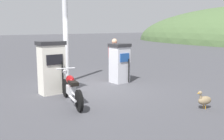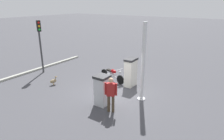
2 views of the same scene
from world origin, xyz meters
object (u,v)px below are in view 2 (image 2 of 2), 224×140
object	(u,v)px
attendant_person	(111,93)
roadside_traffic_light	(40,38)
fuel_pump_far	(102,90)
motorcycle_near_pump	(112,74)
canopy_support_pole	(143,64)
fuel_pump_near	(131,72)
wandering_duck	(53,81)

from	to	relation	value
attendant_person	roadside_traffic_light	bearing A→B (deg)	-13.95
fuel_pump_far	roadside_traffic_light	size ratio (longest dim) A/B	0.42
motorcycle_near_pump	attendant_person	bearing A→B (deg)	123.01
attendant_person	canopy_support_pole	distance (m)	2.20
fuel_pump_near	attendant_person	size ratio (longest dim) A/B	1.02
fuel_pump_near	fuel_pump_far	bearing A→B (deg)	89.99
attendant_person	roadside_traffic_light	xyz separation A→B (m)	(6.99, -1.74, 1.53)
fuel_pump_near	canopy_support_pole	distance (m)	2.07
fuel_pump_near	wandering_duck	distance (m)	4.67
roadside_traffic_light	wandering_duck	bearing A→B (deg)	155.02
canopy_support_pole	roadside_traffic_light	bearing A→B (deg)	1.26
roadside_traffic_light	canopy_support_pole	bearing A→B (deg)	-178.74
fuel_pump_near	motorcycle_near_pump	distance (m)	1.39
fuel_pump_far	canopy_support_pole	xyz separation A→B (m)	(-1.33, -1.58, 1.11)
fuel_pump_far	attendant_person	size ratio (longest dim) A/B	0.91
roadside_traffic_light	canopy_support_pole	world-z (taller)	canopy_support_pole
fuel_pump_far	motorcycle_near_pump	world-z (taller)	fuel_pump_far
fuel_pump_far	motorcycle_near_pump	xyz separation A→B (m)	(1.32, -2.83, -0.33)
motorcycle_near_pump	attendant_person	world-z (taller)	attendant_person
motorcycle_near_pump	fuel_pump_near	bearing A→B (deg)	178.23
fuel_pump_far	motorcycle_near_pump	distance (m)	3.14
fuel_pump_far	attendant_person	bearing A→B (deg)	155.95
fuel_pump_far	wandering_duck	distance (m)	3.96
motorcycle_near_pump	wandering_duck	size ratio (longest dim) A/B	4.03
fuel_pump_near	canopy_support_pole	bearing A→B (deg)	137.50
fuel_pump_near	canopy_support_pole	size ratio (longest dim) A/B	0.43
roadside_traffic_light	attendant_person	bearing A→B (deg)	166.05
wandering_duck	roadside_traffic_light	distance (m)	3.42
fuel_pump_near	roadside_traffic_light	distance (m)	6.61
fuel_pump_far	canopy_support_pole	size ratio (longest dim) A/B	0.38
motorcycle_near_pump	attendant_person	distance (m)	3.80
fuel_pump_far	roadside_traffic_light	world-z (taller)	roadside_traffic_light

